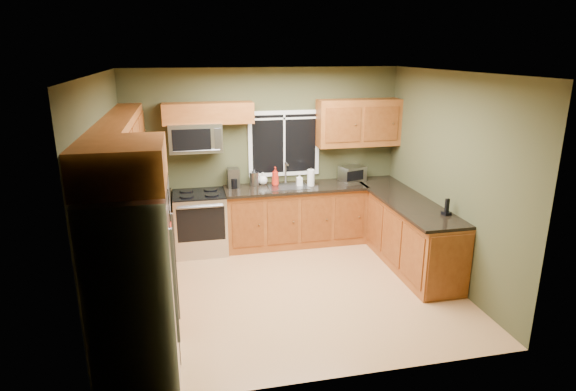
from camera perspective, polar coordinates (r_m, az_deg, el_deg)
name	(u,v)px	position (r m, az deg, el deg)	size (l,w,h in m)	color
floor	(290,289)	(6.29, 0.24, -11.02)	(4.20, 4.20, 0.00)	tan
ceiling	(290,73)	(5.56, 0.27, 14.36)	(4.20, 4.20, 0.00)	white
back_wall	(265,157)	(7.50, -2.74, 4.59)	(4.20, 4.20, 0.00)	#3F4126
front_wall	(336,245)	(4.14, 5.68, -5.86)	(4.20, 4.20, 0.00)	#3F4126
left_wall	(106,199)	(5.73, -20.72, -0.41)	(3.60, 3.60, 0.00)	#3F4126
right_wall	(449,179)	(6.55, 18.50, 1.91)	(3.60, 3.60, 0.00)	#3F4126
window	(284,143)	(7.50, -0.46, 6.19)	(1.12, 0.03, 1.02)	white
base_cabinets_left	(144,254)	(6.44, -16.68, -6.68)	(0.60, 2.65, 0.90)	brown
countertop_left	(143,219)	(6.27, -16.81, -2.72)	(0.65, 2.65, 0.04)	black
base_cabinets_back	(295,216)	(7.54, 0.85, -2.44)	(2.17, 0.60, 0.90)	brown
countertop_back	(296,188)	(7.37, 0.91, 0.95)	(2.17, 0.65, 0.04)	black
base_cabinets_peninsula	(404,231)	(7.13, 13.57, -4.07)	(0.60, 2.52, 0.90)	brown
countertop_peninsula	(404,200)	(6.98, 13.62, -0.47)	(0.65, 2.50, 0.04)	black
upper_cabinets_left	(122,146)	(6.05, -19.08, 5.62)	(0.33, 2.65, 0.72)	brown
upper_cabinets_back_left	(208,113)	(7.13, -9.44, 9.61)	(1.30, 0.33, 0.30)	brown
upper_cabinets_back_right	(358,123)	(7.62, 8.35, 8.53)	(1.30, 0.33, 0.72)	brown
upper_cabinet_over_fridge	(121,164)	(4.26, -19.20, 3.53)	(0.72, 0.90, 0.38)	brown
refrigerator	(134,286)	(4.64, -17.83, -10.16)	(0.74, 0.90, 1.80)	#B7B7BC
range	(200,222)	(7.33, -10.33, -3.14)	(0.76, 0.69, 0.94)	#B7B7BC
microwave	(195,137)	(7.14, -10.91, 6.78)	(0.76, 0.41, 0.42)	#B7B7BC
sink	(288,186)	(7.36, 0.01, 1.18)	(0.60, 0.42, 0.36)	slate
toaster_oven	(352,173)	(7.74, 7.63, 2.61)	(0.44, 0.39, 0.23)	#B7B7BC
coffee_maker	(233,178)	(7.34, -6.49, 2.03)	(0.18, 0.24, 0.29)	slate
kettle	(254,178)	(7.39, -4.02, 2.07)	(0.18, 0.18, 0.26)	#B7B7BC
paper_towel_roll	(311,178)	(7.38, 2.72, 2.13)	(0.12, 0.12, 0.28)	white
soap_bottle_a	(275,176)	(7.39, -1.52, 2.30)	(0.11, 0.11, 0.29)	red
soap_bottle_b	(299,180)	(7.38, 1.37, 1.89)	(0.09, 0.09, 0.19)	white
soap_bottle_c	(263,178)	(7.47, -3.01, 2.04)	(0.15, 0.15, 0.19)	white
cordless_phone	(447,210)	(6.40, 18.28, -1.64)	(0.11, 0.11, 0.21)	black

